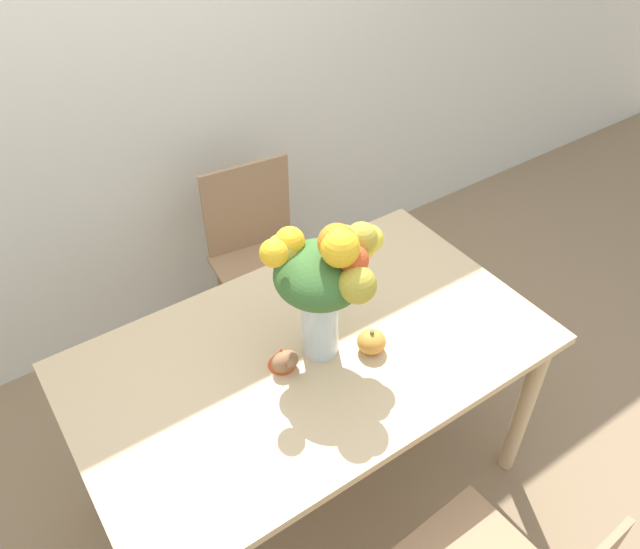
# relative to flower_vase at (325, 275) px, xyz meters

# --- Properties ---
(ground_plane) EXTENTS (12.00, 12.00, 0.00)m
(ground_plane) POSITION_rel_flower_vase_xyz_m (-0.04, 0.02, -1.06)
(ground_plane) COLOR #8E7556
(wall_back) EXTENTS (8.00, 0.06, 2.70)m
(wall_back) POSITION_rel_flower_vase_xyz_m (-0.04, 1.24, 0.29)
(wall_back) COLOR silver
(wall_back) RESTS_ON ground_plane
(dining_table) EXTENTS (1.49, 0.88, 0.76)m
(dining_table) POSITION_rel_flower_vase_xyz_m (-0.04, 0.02, -0.40)
(dining_table) COLOR #D1B284
(dining_table) RESTS_ON ground_plane
(flower_vase) EXTENTS (0.37, 0.35, 0.50)m
(flower_vase) POSITION_rel_flower_vase_xyz_m (0.00, 0.00, 0.00)
(flower_vase) COLOR silver
(flower_vase) RESTS_ON dining_table
(pumpkin) EXTENTS (0.09, 0.09, 0.08)m
(pumpkin) POSITION_rel_flower_vase_xyz_m (0.12, -0.09, -0.27)
(pumpkin) COLOR gold
(pumpkin) RESTS_ON dining_table
(turkey_figurine) EXTENTS (0.09, 0.12, 0.07)m
(turkey_figurine) POSITION_rel_flower_vase_xyz_m (-0.15, 0.01, -0.27)
(turkey_figurine) COLOR #936642
(turkey_figurine) RESTS_ON dining_table
(dining_chair_near_window) EXTENTS (0.47, 0.47, 0.87)m
(dining_chair_near_window) POSITION_rel_flower_vase_xyz_m (0.23, 0.81, -0.60)
(dining_chair_near_window) COLOR #9E7A56
(dining_chair_near_window) RESTS_ON ground_plane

